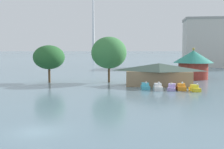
% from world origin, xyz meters
% --- Properties ---
extents(ground_plane, '(2000.00, 2000.00, 0.00)m').
position_xyz_m(ground_plane, '(0.00, 0.00, 0.00)').
color(ground_plane, slate).
extents(pedal_boat_cyan, '(1.91, 2.46, 1.61)m').
position_xyz_m(pedal_boat_cyan, '(9.52, 29.22, 0.51)').
color(pedal_boat_cyan, '#4CB7CC').
rests_on(pedal_boat_cyan, ground).
extents(pedal_boat_white, '(1.79, 2.53, 1.75)m').
position_xyz_m(pedal_boat_white, '(11.92, 28.28, 0.52)').
color(pedal_boat_white, white).
rests_on(pedal_boat_white, ground).
extents(pedal_boat_lavender, '(1.95, 2.98, 1.55)m').
position_xyz_m(pedal_boat_lavender, '(14.53, 28.76, 0.48)').
color(pedal_boat_lavender, '#B299D8').
rests_on(pedal_boat_lavender, ground).
extents(pedal_boat_orange, '(1.65, 2.44, 1.74)m').
position_xyz_m(pedal_boat_orange, '(16.30, 28.86, 0.52)').
color(pedal_boat_orange, orange).
rests_on(pedal_boat_orange, ground).
extents(pedal_boat_yellow, '(1.96, 2.71, 1.59)m').
position_xyz_m(pedal_boat_yellow, '(18.60, 27.81, 0.48)').
color(pedal_boat_yellow, yellow).
rests_on(pedal_boat_yellow, ground).
extents(boathouse, '(14.44, 6.36, 4.76)m').
position_xyz_m(boathouse, '(12.27, 34.73, 2.50)').
color(boathouse, '#9E7F5B').
rests_on(boathouse, ground).
extents(green_roof_pavilion, '(10.13, 10.13, 8.08)m').
position_xyz_m(green_roof_pavilion, '(21.46, 49.46, 4.24)').
color(green_roof_pavilion, '#993328').
rests_on(green_roof_pavilion, ground).
extents(shoreline_tree_tall_left, '(7.21, 7.21, 8.62)m').
position_xyz_m(shoreline_tree_tall_left, '(-12.63, 36.74, 5.86)').
color(shoreline_tree_tall_left, brown).
rests_on(shoreline_tree_tall_left, ground).
extents(shoreline_tree_mid, '(8.17, 8.17, 10.58)m').
position_xyz_m(shoreline_tree_mid, '(0.95, 39.09, 6.90)').
color(shoreline_tree_mid, brown).
rests_on(shoreline_tree_mid, ground).
extents(distant_broadcast_tower, '(7.58, 7.58, 184.46)m').
position_xyz_m(distant_broadcast_tower, '(-73.56, 382.93, 79.43)').
color(distant_broadcast_tower, silver).
rests_on(distant_broadcast_tower, ground).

